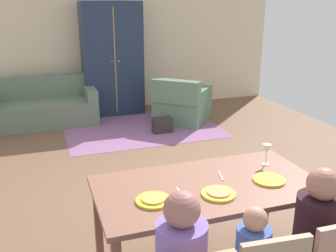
# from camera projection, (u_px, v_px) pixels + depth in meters

# --- Properties ---
(ground_plane) EXTENTS (7.07, 6.42, 0.02)m
(ground_plane) POSITION_uv_depth(u_px,v_px,m) (153.00, 171.00, 4.98)
(ground_plane) COLOR brown
(back_wall) EXTENTS (7.07, 0.10, 2.70)m
(back_wall) POSITION_uv_depth(u_px,v_px,m) (104.00, 41.00, 7.49)
(back_wall) COLOR beige
(back_wall) RESTS_ON ground_plane
(dining_table) EXTENTS (1.72, 0.90, 0.76)m
(dining_table) POSITION_uv_depth(u_px,v_px,m) (208.00, 193.00, 2.96)
(dining_table) COLOR brown
(dining_table) RESTS_ON ground_plane
(plate_near_man) EXTENTS (0.25, 0.25, 0.02)m
(plate_near_man) POSITION_uv_depth(u_px,v_px,m) (153.00, 200.00, 2.68)
(plate_near_man) COLOR yellow
(plate_near_man) RESTS_ON dining_table
(pizza_near_man) EXTENTS (0.17, 0.17, 0.01)m
(pizza_near_man) POSITION_uv_depth(u_px,v_px,m) (153.00, 198.00, 2.67)
(pizza_near_man) COLOR gold
(pizza_near_man) RESTS_ON plate_near_man
(plate_near_child) EXTENTS (0.25, 0.25, 0.02)m
(plate_near_child) POSITION_uv_depth(u_px,v_px,m) (219.00, 194.00, 2.77)
(plate_near_child) COLOR yellow
(plate_near_child) RESTS_ON dining_table
(pizza_near_child) EXTENTS (0.17, 0.17, 0.01)m
(pizza_near_child) POSITION_uv_depth(u_px,v_px,m) (219.00, 192.00, 2.76)
(pizza_near_child) COLOR #E49254
(pizza_near_child) RESTS_ON plate_near_child
(plate_near_woman) EXTENTS (0.25, 0.25, 0.02)m
(plate_near_woman) POSITION_uv_depth(u_px,v_px,m) (269.00, 180.00, 2.99)
(plate_near_woman) COLOR yellow
(plate_near_woman) RESTS_ON dining_table
(wine_glass) EXTENTS (0.07, 0.07, 0.19)m
(wine_glass) POSITION_uv_depth(u_px,v_px,m) (267.00, 150.00, 3.24)
(wine_glass) COLOR silver
(wine_glass) RESTS_ON dining_table
(fork) EXTENTS (0.04, 0.15, 0.01)m
(fork) POSITION_uv_depth(u_px,v_px,m) (179.00, 192.00, 2.81)
(fork) COLOR silver
(fork) RESTS_ON dining_table
(knife) EXTENTS (0.06, 0.17, 0.01)m
(knife) POSITION_uv_depth(u_px,v_px,m) (221.00, 176.00, 3.07)
(knife) COLOR silver
(knife) RESTS_ON dining_table
(person_woman) EXTENTS (0.30, 0.40, 1.11)m
(person_woman) POSITION_uv_depth(u_px,v_px,m) (311.00, 248.00, 2.58)
(person_woman) COLOR #3C2D52
(person_woman) RESTS_ON ground_plane
(area_rug) EXTENTS (2.60, 1.80, 0.01)m
(area_rug) POSITION_uv_depth(u_px,v_px,m) (143.00, 128.00, 6.61)
(area_rug) COLOR #8D5A89
(area_rug) RESTS_ON ground_plane
(couch) EXTENTS (1.86, 0.86, 0.82)m
(couch) POSITION_uv_depth(u_px,v_px,m) (42.00, 107.00, 6.80)
(couch) COLOR slate
(couch) RESTS_ON ground_plane
(armchair) EXTENTS (1.21, 1.21, 0.82)m
(armchair) POSITION_uv_depth(u_px,v_px,m) (181.00, 105.00, 6.89)
(armchair) COLOR slate
(armchair) RESTS_ON ground_plane
(armoire) EXTENTS (1.10, 0.59, 2.10)m
(armoire) POSITION_uv_depth(u_px,v_px,m) (112.00, 59.00, 7.26)
(armoire) COLOR #212F4A
(armoire) RESTS_ON ground_plane
(handbag) EXTENTS (0.32, 0.16, 0.26)m
(handbag) POSITION_uv_depth(u_px,v_px,m) (162.00, 125.00, 6.38)
(handbag) COLOR #2E2A27
(handbag) RESTS_ON ground_plane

